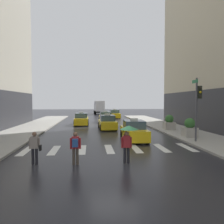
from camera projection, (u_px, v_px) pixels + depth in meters
ground_plane at (114, 161)px, 11.32m from camera, size 160.00×160.00×0.00m
crosswalk_markings at (109, 149)px, 14.30m from camera, size 11.30×2.80×0.01m
traffic_light_pole at (198, 100)px, 16.11m from camera, size 0.44×0.84×4.80m
taxi_lead at (134, 131)px, 17.71m from camera, size 2.05×4.60×1.80m
taxi_second at (107, 123)px, 24.77m from camera, size 2.04×4.59×1.80m
taxi_third at (81, 120)px, 29.10m from camera, size 1.96×4.55×1.80m
taxi_fourth at (105, 118)px, 32.83m from camera, size 2.00×4.57×1.80m
taxi_fifth at (114, 114)px, 41.17m from camera, size 2.02×4.58×1.80m
box_truck at (99, 107)px, 54.37m from camera, size 2.56×7.63×3.35m
pedestrian_with_umbrella at (128, 134)px, 10.93m from camera, size 0.96×0.96×1.94m
pedestrian_with_backpack at (75, 146)px, 10.66m from camera, size 0.55×0.43×1.65m
pedestrian_with_handbag at (35, 146)px, 10.73m from camera, size 0.60×0.24×1.65m
planter_near_corner at (190, 128)px, 18.41m from camera, size 1.10×1.10×1.60m
planter_mid_block at (169, 123)px, 23.10m from camera, size 1.10×1.10×1.60m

